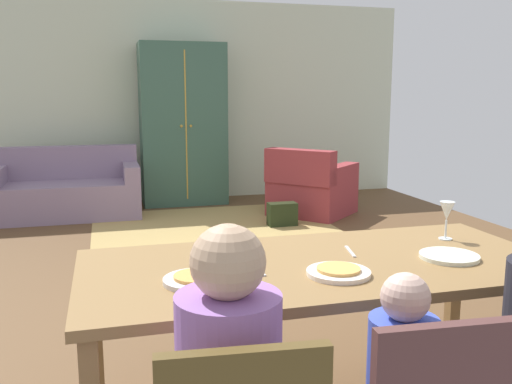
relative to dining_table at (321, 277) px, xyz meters
name	(u,v)px	position (x,y,z in m)	size (l,w,h in m)	color
ground_plane	(226,273)	(0.08, 2.24, -0.70)	(6.61, 6.76, 0.02)	brown
back_wall	(172,101)	(0.08, 5.67, 0.66)	(6.61, 0.10, 2.70)	beige
dining_table	(321,277)	(0.00, 0.00, 0.00)	(1.99, 0.91, 0.76)	olive
plate_near_man	(196,280)	(-0.55, -0.12, 0.08)	(0.25, 0.25, 0.02)	silver
pizza_near_man	(196,276)	(-0.55, -0.12, 0.09)	(0.17, 0.17, 0.01)	gold
plate_near_child	(338,273)	(0.00, -0.18, 0.08)	(0.25, 0.25, 0.02)	white
pizza_near_child	(339,269)	(0.00, -0.18, 0.09)	(0.17, 0.17, 0.01)	#DFA450
plate_near_woman	(449,256)	(0.55, -0.10, 0.08)	(0.25, 0.25, 0.02)	silver
wine_glass	(447,213)	(0.72, 0.18, 0.20)	(0.07, 0.07, 0.19)	silver
fork	(256,270)	(-0.30, -0.05, 0.07)	(0.02, 0.15, 0.01)	silver
knife	(350,251)	(0.18, 0.10, 0.07)	(0.01, 0.17, 0.01)	silver
area_rug	(211,223)	(0.27, 3.97, -0.69)	(2.60, 1.80, 0.01)	tan
couch	(67,191)	(-1.31, 4.83, -0.39)	(1.69, 0.86, 0.82)	gray
armchair	(311,189)	(1.53, 4.13, -0.37)	(1.21, 1.21, 0.82)	#933237
armoire	(183,125)	(0.16, 5.28, 0.36)	(1.10, 0.59, 2.10)	#385C4A
handbag	(282,214)	(1.02, 3.67, -0.56)	(0.32, 0.16, 0.26)	black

